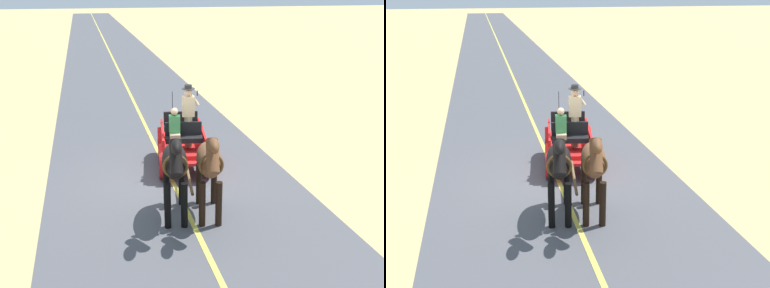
% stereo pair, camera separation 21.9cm
% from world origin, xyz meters
% --- Properties ---
extents(ground_plane, '(200.00, 200.00, 0.00)m').
position_xyz_m(ground_plane, '(0.00, 0.00, 0.00)').
color(ground_plane, tan).
extents(road_surface, '(6.65, 160.00, 0.01)m').
position_xyz_m(road_surface, '(0.00, 0.00, 0.00)').
color(road_surface, '#4C4C51').
rests_on(road_surface, ground).
extents(road_centre_stripe, '(0.12, 160.00, 0.00)m').
position_xyz_m(road_centre_stripe, '(0.00, 0.00, 0.01)').
color(road_centre_stripe, '#DBCC4C').
rests_on(road_centre_stripe, road_surface).
extents(horse_drawn_carriage, '(1.75, 4.51, 2.50)m').
position_xyz_m(horse_drawn_carriage, '(-0.50, -0.81, 0.82)').
color(horse_drawn_carriage, red).
rests_on(horse_drawn_carriage, ground).
extents(horse_near_side, '(0.84, 2.15, 2.21)m').
position_xyz_m(horse_near_side, '(-0.44, 2.24, 1.32)').
color(horse_near_side, brown).
rests_on(horse_near_side, ground).
extents(horse_off_side, '(0.80, 2.15, 2.21)m').
position_xyz_m(horse_off_side, '(0.32, 2.13, 1.32)').
color(horse_off_side, black).
rests_on(horse_off_side, ground).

